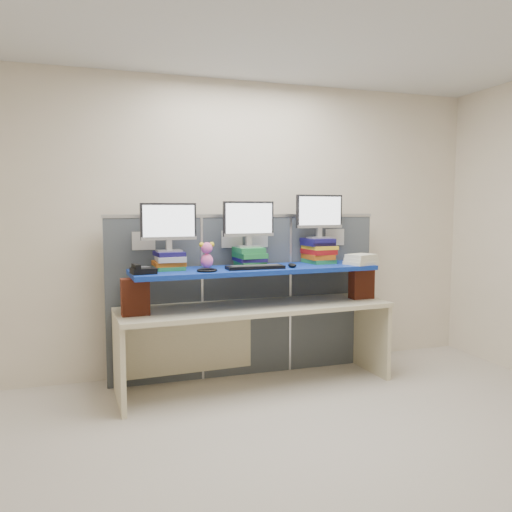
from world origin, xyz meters
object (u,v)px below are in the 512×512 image
object	(u,v)px
blue_board	(256,270)
monitor_center	(249,221)
desk_phone	(142,270)
desk	(256,321)
keyboard	(255,267)
monitor_left	(169,224)
monitor_right	(319,214)

from	to	relation	value
blue_board	monitor_center	bearing A→B (deg)	102.33
desk_phone	monitor_center	bearing A→B (deg)	7.01
monitor_center	desk_phone	world-z (taller)	monitor_center
desk	blue_board	bearing A→B (deg)	-3.21
keyboard	desk_phone	distance (m)	0.95
monitor_center	blue_board	bearing A→B (deg)	-77.67
monitor_left	keyboard	size ratio (longest dim) A/B	0.95
blue_board	monitor_left	distance (m)	0.85
monitor_right	keyboard	xyz separation A→B (m)	(-0.71, -0.26, -0.45)
desk	monitor_center	world-z (taller)	monitor_center
blue_board	monitor_right	xyz separation A→B (m)	(0.67, 0.16, 0.49)
monitor_right	desk_phone	bearing A→B (deg)	-173.22
keyboard	desk_phone	xyz separation A→B (m)	(-0.95, -0.03, 0.01)
monitor_left	desk_phone	size ratio (longest dim) A/B	2.27
desk	monitor_center	xyz separation A→B (m)	(-0.03, 0.12, 0.88)
blue_board	keyboard	bearing A→B (deg)	-114.54
monitor_left	keyboard	bearing A→B (deg)	-17.41
desk	monitor_left	world-z (taller)	monitor_left
monitor_left	desk	bearing A→B (deg)	-9.08
monitor_left	monitor_center	size ratio (longest dim) A/B	1.00
keyboard	blue_board	bearing A→B (deg)	68.49
monitor_center	monitor_right	xyz separation A→B (m)	(0.71, 0.04, 0.06)
blue_board	monitor_left	size ratio (longest dim) A/B	4.59
monitor_right	monitor_left	bearing A→B (deg)	-180.00
blue_board	monitor_center	world-z (taller)	monitor_center
desk	blue_board	xyz separation A→B (m)	(0.00, 0.00, 0.46)
monitor_right	keyboard	bearing A→B (deg)	-163.30
blue_board	desk_phone	bearing A→B (deg)	-175.35
monitor_left	blue_board	bearing A→B (deg)	-9.08
monitor_left	monitor_right	bearing A→B (deg)	0.00
monitor_center	monitor_right	distance (m)	0.71
monitor_center	monitor_right	bearing A→B (deg)	0.00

